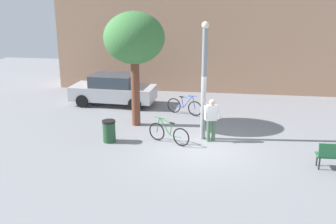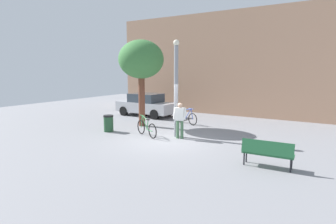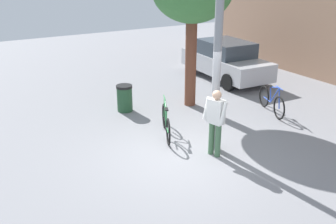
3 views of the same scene
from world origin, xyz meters
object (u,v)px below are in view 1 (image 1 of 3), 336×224
object	(u,v)px
lamppost	(204,79)
bicycle_blue	(185,106)
plaza_tree	(134,39)
person_by_lamppost	(211,117)
trash_bin	(109,131)
bicycle_green	(169,134)
parked_car_silver	(113,90)

from	to	relation	value
lamppost	bicycle_blue	distance (m)	3.80
lamppost	plaza_tree	world-z (taller)	plaza_tree
person_by_lamppost	trash_bin	size ratio (longest dim) A/B	1.96
lamppost	person_by_lamppost	world-z (taller)	lamppost
person_by_lamppost	trash_bin	world-z (taller)	person_by_lamppost
person_by_lamppost	trash_bin	xyz separation A→B (m)	(-3.87, -0.62, -0.54)
bicycle_blue	trash_bin	distance (m)	4.63
lamppost	bicycle_green	world-z (taller)	lamppost
bicycle_blue	parked_car_silver	world-z (taller)	parked_car_silver
plaza_tree	bicycle_blue	xyz separation A→B (m)	(1.91, 1.79, -3.30)
lamppost	plaza_tree	xyz separation A→B (m)	(-2.95, 1.26, 1.29)
plaza_tree	bicycle_blue	bearing A→B (deg)	43.17
bicycle_green	bicycle_blue	bearing A→B (deg)	86.58
bicycle_green	trash_bin	world-z (taller)	bicycle_green
person_by_lamppost	plaza_tree	size ratio (longest dim) A/B	0.35
bicycle_green	parked_car_silver	size ratio (longest dim) A/B	0.39
plaza_tree	trash_bin	bearing A→B (deg)	-105.58
bicycle_green	trash_bin	distance (m)	2.29
plaza_tree	parked_car_silver	size ratio (longest dim) A/B	1.12
lamppost	parked_car_silver	xyz separation A→B (m)	(-4.79, 4.21, -1.62)
person_by_lamppost	bicycle_blue	world-z (taller)	person_by_lamppost
plaza_tree	bicycle_green	distance (m)	4.17
lamppost	plaza_tree	distance (m)	3.45
bicycle_blue	lamppost	bearing A→B (deg)	-71.33
person_by_lamppost	bicycle_green	distance (m)	1.75
plaza_tree	parked_car_silver	world-z (taller)	plaza_tree
parked_car_silver	bicycle_green	bearing A→B (deg)	-54.05
parked_car_silver	trash_bin	xyz separation A→B (m)	(1.25, -5.05, -0.34)
person_by_lamppost	parked_car_silver	size ratio (longest dim) A/B	0.39
bicycle_blue	parked_car_silver	xyz separation A→B (m)	(-3.75, 1.16, 0.39)
bicycle_green	person_by_lamppost	bearing A→B (deg)	15.26
bicycle_blue	parked_car_silver	size ratio (longest dim) A/B	0.40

